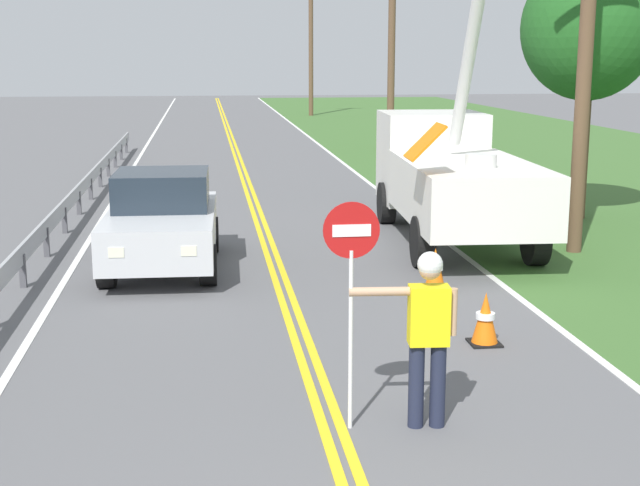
{
  "coord_description": "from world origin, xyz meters",
  "views": [
    {
      "loc": [
        -1.22,
        -4.29,
        3.72
      ],
      "look_at": [
        0.32,
        7.56,
        1.2
      ],
      "focal_mm": 50.25,
      "sensor_mm": 36.0,
      "label": 1
    }
  ],
  "objects_px": {
    "utility_bucket_truck": "(450,169)",
    "utility_pole_near": "(587,30)",
    "traffic_cone_lead": "(485,319)",
    "roadside_tree_verge": "(589,29)",
    "flagger_worker": "(427,328)",
    "stop_sign_paddle": "(351,264)",
    "utility_pole_mid": "(392,30)",
    "utility_pole_far": "(311,39)",
    "traffic_cone_mid": "(435,270)",
    "oncoming_sedan_nearest": "(162,222)"
  },
  "relations": [
    {
      "from": "stop_sign_paddle",
      "to": "utility_pole_near",
      "type": "height_order",
      "value": "utility_pole_near"
    },
    {
      "from": "utility_bucket_truck",
      "to": "utility_pole_mid",
      "type": "distance_m",
      "value": 17.43
    },
    {
      "from": "flagger_worker",
      "to": "utility_bucket_truck",
      "type": "distance_m",
      "value": 9.74
    },
    {
      "from": "flagger_worker",
      "to": "traffic_cone_lead",
      "type": "distance_m",
      "value": 2.95
    },
    {
      "from": "oncoming_sedan_nearest",
      "to": "flagger_worker",
      "type": "bearing_deg",
      "value": -68.38
    },
    {
      "from": "utility_bucket_truck",
      "to": "traffic_cone_mid",
      "type": "xyz_separation_m",
      "value": [
        -1.35,
        -4.11,
        -1.1
      ]
    },
    {
      "from": "stop_sign_paddle",
      "to": "traffic_cone_mid",
      "type": "bearing_deg",
      "value": 66.69
    },
    {
      "from": "utility_pole_near",
      "to": "traffic_cone_lead",
      "type": "relative_size",
      "value": 11.35
    },
    {
      "from": "oncoming_sedan_nearest",
      "to": "roadside_tree_verge",
      "type": "bearing_deg",
      "value": 21.99
    },
    {
      "from": "traffic_cone_mid",
      "to": "utility_bucket_truck",
      "type": "bearing_deg",
      "value": 71.8
    },
    {
      "from": "stop_sign_paddle",
      "to": "oncoming_sedan_nearest",
      "type": "bearing_deg",
      "value": 106.44
    },
    {
      "from": "utility_pole_mid",
      "to": "traffic_cone_mid",
      "type": "height_order",
      "value": "utility_pole_mid"
    },
    {
      "from": "oncoming_sedan_nearest",
      "to": "traffic_cone_mid",
      "type": "relative_size",
      "value": 5.94
    },
    {
      "from": "utility_bucket_truck",
      "to": "stop_sign_paddle",
      "type": "bearing_deg",
      "value": -111.09
    },
    {
      "from": "flagger_worker",
      "to": "utility_pole_mid",
      "type": "distance_m",
      "value": 27.04
    },
    {
      "from": "utility_pole_far",
      "to": "stop_sign_paddle",
      "type": "bearing_deg",
      "value": -96.35
    },
    {
      "from": "utility_bucket_truck",
      "to": "roadside_tree_verge",
      "type": "bearing_deg",
      "value": 27.18
    },
    {
      "from": "utility_bucket_truck",
      "to": "utility_pole_near",
      "type": "relative_size",
      "value": 0.87
    },
    {
      "from": "traffic_cone_lead",
      "to": "utility_pole_far",
      "type": "bearing_deg",
      "value": 86.07
    },
    {
      "from": "flagger_worker",
      "to": "utility_pole_far",
      "type": "height_order",
      "value": "utility_pole_far"
    },
    {
      "from": "utility_bucket_truck",
      "to": "utility_pole_near",
      "type": "xyz_separation_m",
      "value": [
        2.05,
        -1.61,
        2.72
      ]
    },
    {
      "from": "flagger_worker",
      "to": "stop_sign_paddle",
      "type": "bearing_deg",
      "value": 175.55
    },
    {
      "from": "stop_sign_paddle",
      "to": "traffic_cone_mid",
      "type": "xyz_separation_m",
      "value": [
        2.22,
        5.15,
        -1.37
      ]
    },
    {
      "from": "utility_pole_far",
      "to": "roadside_tree_verge",
      "type": "distance_m",
      "value": 36.37
    },
    {
      "from": "oncoming_sedan_nearest",
      "to": "utility_pole_mid",
      "type": "relative_size",
      "value": 0.47
    },
    {
      "from": "traffic_cone_lead",
      "to": "utility_bucket_truck",
      "type": "bearing_deg",
      "value": 78.52
    },
    {
      "from": "stop_sign_paddle",
      "to": "utility_bucket_truck",
      "type": "bearing_deg",
      "value": 68.91
    },
    {
      "from": "stop_sign_paddle",
      "to": "utility_pole_far",
      "type": "bearing_deg",
      "value": 83.65
    },
    {
      "from": "flagger_worker",
      "to": "utility_bucket_truck",
      "type": "bearing_deg",
      "value": 73.26
    },
    {
      "from": "oncoming_sedan_nearest",
      "to": "traffic_cone_lead",
      "type": "distance_m",
      "value": 6.58
    },
    {
      "from": "traffic_cone_lead",
      "to": "roadside_tree_verge",
      "type": "height_order",
      "value": "roadside_tree_verge"
    },
    {
      "from": "utility_pole_near",
      "to": "flagger_worker",
      "type": "bearing_deg",
      "value": -122.17
    },
    {
      "from": "oncoming_sedan_nearest",
      "to": "roadside_tree_verge",
      "type": "height_order",
      "value": "roadside_tree_verge"
    },
    {
      "from": "utility_pole_near",
      "to": "utility_pole_mid",
      "type": "relative_size",
      "value": 0.89
    },
    {
      "from": "traffic_cone_lead",
      "to": "roadside_tree_verge",
      "type": "distance_m",
      "value": 10.76
    },
    {
      "from": "oncoming_sedan_nearest",
      "to": "stop_sign_paddle",
      "type": "bearing_deg",
      "value": -73.56
    },
    {
      "from": "traffic_cone_lead",
      "to": "flagger_worker",
      "type": "bearing_deg",
      "value": -119.65
    },
    {
      "from": "stop_sign_paddle",
      "to": "traffic_cone_mid",
      "type": "relative_size",
      "value": 3.33
    },
    {
      "from": "stop_sign_paddle",
      "to": "traffic_cone_lead",
      "type": "distance_m",
      "value": 3.54
    },
    {
      "from": "traffic_cone_lead",
      "to": "roadside_tree_verge",
      "type": "bearing_deg",
      "value": 60.12
    },
    {
      "from": "stop_sign_paddle",
      "to": "traffic_cone_mid",
      "type": "distance_m",
      "value": 5.78
    },
    {
      "from": "utility_bucket_truck",
      "to": "traffic_cone_lead",
      "type": "distance_m",
      "value": 7.06
    },
    {
      "from": "traffic_cone_mid",
      "to": "roadside_tree_verge",
      "type": "relative_size",
      "value": 0.12
    },
    {
      "from": "stop_sign_paddle",
      "to": "utility_pole_mid",
      "type": "height_order",
      "value": "utility_pole_mid"
    },
    {
      "from": "stop_sign_paddle",
      "to": "utility_pole_far",
      "type": "height_order",
      "value": "utility_pole_far"
    },
    {
      "from": "utility_bucket_truck",
      "to": "utility_pole_near",
      "type": "distance_m",
      "value": 3.77
    },
    {
      "from": "utility_pole_near",
      "to": "traffic_cone_mid",
      "type": "height_order",
      "value": "utility_pole_near"
    },
    {
      "from": "flagger_worker",
      "to": "traffic_cone_mid",
      "type": "distance_m",
      "value": 5.46
    },
    {
      "from": "roadside_tree_verge",
      "to": "utility_pole_near",
      "type": "bearing_deg",
      "value": -114.19
    },
    {
      "from": "flagger_worker",
      "to": "traffic_cone_mid",
      "type": "height_order",
      "value": "flagger_worker"
    }
  ]
}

